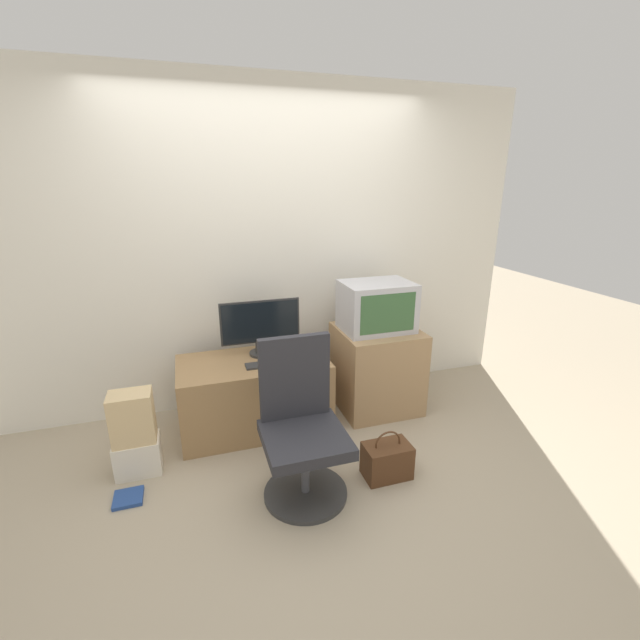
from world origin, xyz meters
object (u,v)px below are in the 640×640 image
Objects in this scene: crt_tv at (377,306)px; cardboard_box_lower at (138,456)px; office_chair at (302,431)px; mouse at (299,359)px; handbag at (387,460)px; book at (128,498)px; main_monitor at (261,327)px; keyboard at (269,364)px.

crt_tv is 2.02m from cardboard_box_lower.
office_chair is at bearing -136.14° from crt_tv.
mouse is 0.17× the size of handbag.
crt_tv is at bearing 10.31° from cardboard_box_lower.
main_monitor is at bearing 35.87° from book.
main_monitor reaches higher than cardboard_box_lower.
main_monitor is 10.51× the size of mouse.
cardboard_box_lower is 1.69× the size of book.
crt_tv is at bearing 17.67° from book.
main_monitor is at bearing 94.26° from office_chair.
office_chair is 2.90× the size of handbag.
cardboard_box_lower reaches higher than book.
book is (-1.21, -0.47, -0.56)m from mouse.
book is (-0.98, -0.48, -0.55)m from keyboard.
mouse is 0.76m from crt_tv.
cardboard_box_lower is at bearing -169.69° from crt_tv.
main_monitor is at bearing 136.41° from mouse.
keyboard is 0.22m from mouse.
keyboard is at bearing 26.12° from book.
handbag is (1.54, -0.54, -0.00)m from cardboard_box_lower.
crt_tv is (0.90, 0.12, 0.33)m from keyboard.
main_monitor is 1.11× the size of crt_tv.
handbag is (-0.30, -0.87, -0.77)m from crt_tv.
crt_tv is at bearing 7.52° from keyboard.
crt_tv reaches higher than cardboard_box_lower.
book is (-0.05, -0.27, -0.11)m from cardboard_box_lower.
main_monitor is 1.83× the size of handbag.
keyboard is at bearing 12.97° from cardboard_box_lower.
office_chair is (-0.85, -0.82, -0.48)m from crt_tv.
keyboard is 1.06m from handbag.
mouse reaches higher than keyboard.
cardboard_box_lower is 1.63m from handbag.
main_monitor is 0.99m from office_chair.
main_monitor is 1.42m from book.
crt_tv is at bearing -6.16° from main_monitor.
crt_tv is 1.66× the size of handbag.
mouse reaches higher than book.
main_monitor is 0.93m from crt_tv.
main_monitor is 3.60× the size of book.
mouse is 0.73m from office_chair.
office_chair reaches higher than handbag.
keyboard is at bearing 128.83° from handbag.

